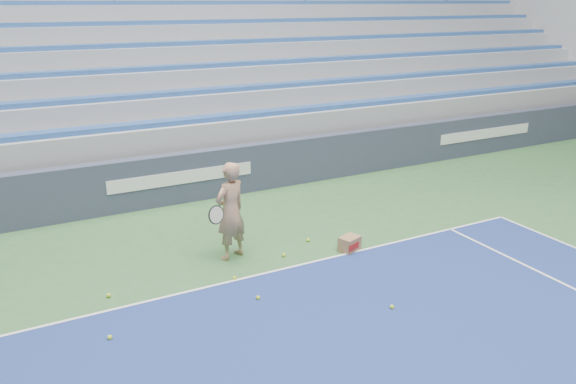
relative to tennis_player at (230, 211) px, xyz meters
The scene contains 11 objects.
sponsor_barrier 3.18m from the tennis_player, 87.91° to the left, with size 30.00×0.32×1.10m.
bleachers 9.01m from the tennis_player, 89.28° to the left, with size 31.00×9.15×7.30m.
tennis_player is the anchor object (origin of this frame).
ball_box 2.21m from the tennis_player, 20.39° to the right, with size 0.43×0.38×0.27m.
tennis_ball_0 3.13m from the tennis_player, 62.65° to the right, with size 0.07×0.07×0.07m, color #B9D42B.
tennis_ball_1 1.22m from the tennis_player, 26.82° to the right, with size 0.07×0.07×0.07m, color #B9D42B.
tennis_ball_2 1.76m from the tennis_player, 97.96° to the right, with size 0.07×0.07×0.07m, color #B9D42B.
tennis_ball_3 1.18m from the tennis_player, 109.38° to the right, with size 0.07×0.07×0.07m, color #B9D42B.
tennis_ball_4 2.96m from the tennis_player, 146.44° to the right, with size 0.07×0.07×0.07m, color #B9D42B.
tennis_ball_5 2.36m from the tennis_player, 168.76° to the right, with size 0.07×0.07×0.07m, color #B9D42B.
tennis_ball_6 1.71m from the tennis_player, ahead, with size 0.07×0.07×0.07m, color #B9D42B.
Camera 1 is at (-3.37, 4.45, 4.22)m, focal length 35.00 mm.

